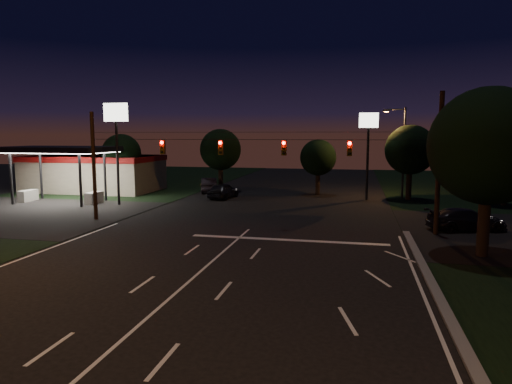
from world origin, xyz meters
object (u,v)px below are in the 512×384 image
(utility_pole_right, at_px, (435,235))
(car_oncoming_b, at_px, (209,185))
(tree_right_near, at_px, (488,147))
(car_cross, at_px, (466,220))
(car_oncoming_a, at_px, (223,191))

(utility_pole_right, height_order, car_oncoming_b, utility_pole_right)
(tree_right_near, bearing_deg, car_cross, 84.31)
(car_oncoming_b, xyz_separation_m, car_cross, (23.18, -16.17, -0.04))
(car_cross, bearing_deg, car_oncoming_b, 39.96)
(utility_pole_right, bearing_deg, car_cross, 38.33)
(utility_pole_right, xyz_separation_m, car_oncoming_a, (-18.00, 13.20, 0.78))
(car_oncoming_a, bearing_deg, utility_pole_right, 150.81)
(car_oncoming_b, relative_size, car_cross, 0.93)
(utility_pole_right, bearing_deg, car_oncoming_a, 143.74)
(car_oncoming_a, bearing_deg, car_oncoming_b, -50.33)
(tree_right_near, distance_m, car_cross, 8.24)
(tree_right_near, distance_m, car_oncoming_b, 32.38)
(utility_pole_right, relative_size, car_oncoming_b, 1.90)
(tree_right_near, xyz_separation_m, car_cross, (0.65, 6.56, -4.94))
(car_cross, bearing_deg, car_oncoming_a, 45.23)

